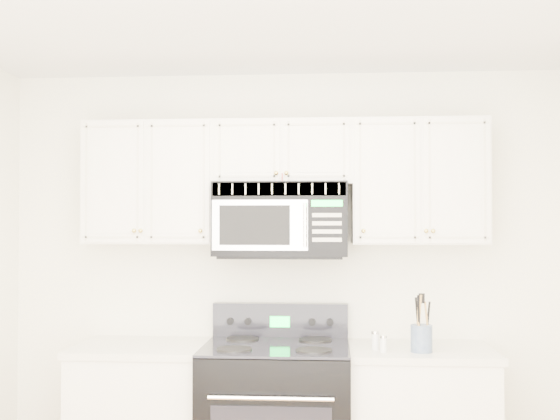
{
  "coord_description": "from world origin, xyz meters",
  "views": [
    {
      "loc": [
        0.29,
        -2.7,
        1.64
      ],
      "look_at": [
        0.0,
        1.3,
        1.72
      ],
      "focal_mm": 45.0,
      "sensor_mm": 36.0,
      "label": 1
    }
  ],
  "objects": [
    {
      "name": "room",
      "position": [
        0.0,
        0.0,
        1.3
      ],
      "size": [
        3.51,
        3.51,
        2.61
      ],
      "color": "brown",
      "rests_on": "ground"
    },
    {
      "name": "upper_cabinets",
      "position": [
        0.0,
        1.58,
        1.93
      ],
      "size": [
        2.44,
        0.37,
        0.75
      ],
      "color": "silver",
      "rests_on": "ground"
    },
    {
      "name": "microwave",
      "position": [
        -0.01,
        1.54,
        1.67
      ],
      "size": [
        0.8,
        0.45,
        0.44
      ],
      "color": "black",
      "rests_on": "ground"
    },
    {
      "name": "utensil_crock",
      "position": [
        0.8,
        1.3,
        1.0
      ],
      "size": [
        0.12,
        0.12,
        0.32
      ],
      "color": "slate",
      "rests_on": "base_cabinet_right"
    },
    {
      "name": "shaker_salt",
      "position": [
        0.58,
        1.28,
        0.97
      ],
      "size": [
        0.04,
        0.04,
        0.09
      ],
      "color": "silver",
      "rests_on": "base_cabinet_right"
    },
    {
      "name": "shaker_pepper",
      "position": [
        0.54,
        1.36,
        0.97
      ],
      "size": [
        0.04,
        0.04,
        0.11
      ],
      "color": "silver",
      "rests_on": "base_cabinet_right"
    }
  ]
}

